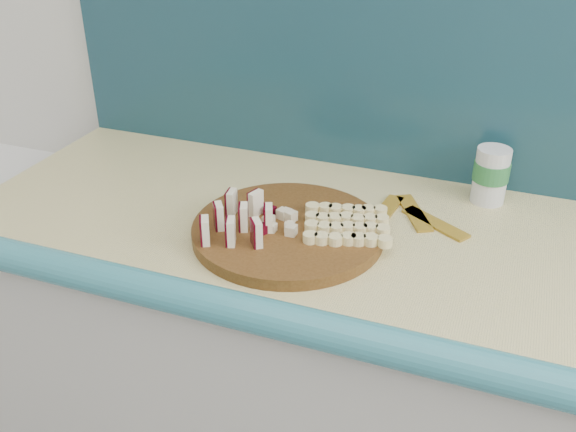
# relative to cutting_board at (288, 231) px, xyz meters

# --- Properties ---
(backsplash) EXTENTS (2.20, 0.02, 0.50)m
(backsplash) POSITION_rel_cutting_board_xyz_m (0.45, 0.35, 0.24)
(backsplash) COLOR teal
(backsplash) RESTS_ON kitchen_counter
(cutting_board) EXTENTS (0.44, 0.44, 0.02)m
(cutting_board) POSITION_rel_cutting_board_xyz_m (0.00, 0.00, 0.00)
(cutting_board) COLOR #46280F
(cutting_board) RESTS_ON kitchen_counter
(apple_wedges) EXTENTS (0.11, 0.16, 0.05)m
(apple_wedges) POSITION_rel_cutting_board_xyz_m (-0.08, -0.05, 0.04)
(apple_wedges) COLOR #FFF0CB
(apple_wedges) RESTS_ON cutting_board
(apple_chunks) EXTENTS (0.05, 0.06, 0.02)m
(apple_chunks) POSITION_rel_cutting_board_xyz_m (-0.02, -0.01, 0.02)
(apple_chunks) COLOR beige
(apple_chunks) RESTS_ON cutting_board
(banana_slices) EXTENTS (0.18, 0.16, 0.02)m
(banana_slices) POSITION_rel_cutting_board_xyz_m (0.10, 0.03, 0.02)
(banana_slices) COLOR #F7E396
(banana_slices) RESTS_ON cutting_board
(canister) EXTENTS (0.07, 0.07, 0.12)m
(canister) POSITION_rel_cutting_board_xyz_m (0.33, 0.27, 0.05)
(canister) COLOR silver
(canister) RESTS_ON kitchen_counter
(banana_peel) EXTENTS (0.20, 0.16, 0.01)m
(banana_peel) POSITION_rel_cutting_board_xyz_m (0.20, 0.15, -0.01)
(banana_peel) COLOR #BE8F24
(banana_peel) RESTS_ON kitchen_counter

